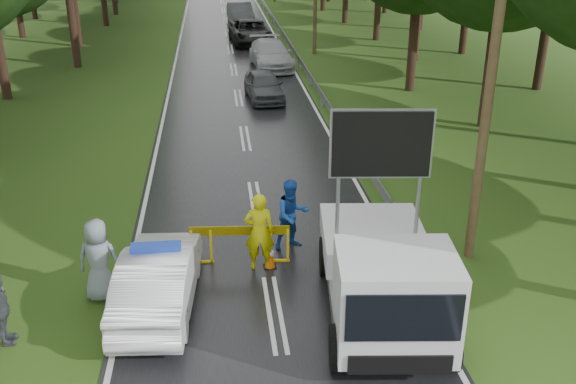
{
  "coord_description": "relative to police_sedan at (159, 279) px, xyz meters",
  "views": [
    {
      "loc": [
        -1.07,
        -11.82,
        8.1
      ],
      "look_at": [
        0.72,
        3.66,
        1.3
      ],
      "focal_mm": 40.0,
      "sensor_mm": 36.0,
      "label": 1
    }
  ],
  "objects": [
    {
      "name": "queue_car_third",
      "position": [
        3.94,
        31.28,
        0.05
      ],
      "size": [
        2.89,
        5.67,
        1.54
      ],
      "primitive_type": "imported",
      "rotation": [
        0.0,
        0.0,
        0.06
      ],
      "color": "black",
      "rests_on": "ground"
    },
    {
      "name": "officer",
      "position": [
        2.33,
        1.44,
        0.29
      ],
      "size": [
        0.76,
        0.53,
        2.01
      ],
      "primitive_type": "imported",
      "rotation": [
        0.0,
        0.0,
        3.08
      ],
      "color": "#DBDB0B",
      "rests_on": "ground"
    },
    {
      "name": "queue_car_second",
      "position": [
        4.65,
        23.83,
        0.03
      ],
      "size": [
        2.43,
        5.3,
        1.5
      ],
      "primitive_type": "imported",
      "rotation": [
        0.0,
        0.0,
        0.06
      ],
      "color": "#ABAEB3",
      "rests_on": "ground"
    },
    {
      "name": "cone_far",
      "position": [
        2.48,
        4.44,
        -0.34
      ],
      "size": [
        0.37,
        0.37,
        0.78
      ],
      "color": "black",
      "rests_on": "ground"
    },
    {
      "name": "bystander_mid",
      "position": [
        -3.04,
        -0.97,
        0.08
      ],
      "size": [
        0.47,
        0.97,
        1.6
      ],
      "primitive_type": "imported",
      "rotation": [
        0.0,
        0.0,
        1.66
      ],
      "color": "#45484E",
      "rests_on": "ground"
    },
    {
      "name": "ground",
      "position": [
        2.5,
        -0.56,
        -0.72
      ],
      "size": [
        160.0,
        160.0,
        0.0
      ],
      "primitive_type": "plane",
      "color": "#2C4C15",
      "rests_on": "ground"
    },
    {
      "name": "guardrail",
      "position": [
        6.2,
        29.1,
        -0.17
      ],
      "size": [
        0.12,
        60.06,
        0.7
      ],
      "color": "gray",
      "rests_on": "ground"
    },
    {
      "name": "queue_car_fourth",
      "position": [
        3.66,
        39.62,
        0.1
      ],
      "size": [
        2.11,
        5.08,
        1.63
      ],
      "primitive_type": "imported",
      "rotation": [
        0.0,
        0.0,
        0.08
      ],
      "color": "#3D4145",
      "rests_on": "ground"
    },
    {
      "name": "police_sedan",
      "position": [
        0.0,
        0.0,
        0.0
      ],
      "size": [
        1.85,
        4.43,
        1.57
      ],
      "rotation": [
        0.0,
        0.0,
        3.06
      ],
      "color": "white",
      "rests_on": "ground"
    },
    {
      "name": "barrier",
      "position": [
        1.86,
        1.76,
        0.06
      ],
      "size": [
        2.48,
        0.26,
        1.03
      ],
      "rotation": [
        0.0,
        0.0,
        -0.08
      ],
      "color": "yellow",
      "rests_on": "ground"
    },
    {
      "name": "work_truck",
      "position": [
        4.75,
        -1.14,
        0.45
      ],
      "size": [
        2.92,
        5.6,
        4.29
      ],
      "rotation": [
        0.0,
        0.0,
        -0.11
      ],
      "color": "gray",
      "rests_on": "ground"
    },
    {
      "name": "civilian",
      "position": [
        3.25,
        2.44,
        0.23
      ],
      "size": [
        1.09,
        0.96,
        1.9
      ],
      "primitive_type": "imported",
      "rotation": [
        0.0,
        0.0,
        0.3
      ],
      "color": "#1B4EB5",
      "rests_on": "ground"
    },
    {
      "name": "cone_left_mid",
      "position": [
        -0.73,
        -0.06,
        -0.35
      ],
      "size": [
        0.36,
        0.36,
        0.76
      ],
      "color": "black",
      "rests_on": "ground"
    },
    {
      "name": "bystander_right",
      "position": [
        -1.33,
        0.52,
        0.26
      ],
      "size": [
        1.05,
        0.77,
        1.96
      ],
      "primitive_type": "imported",
      "rotation": [
        0.0,
        0.0,
        2.98
      ],
      "color": "slate",
      "rests_on": "ground"
    },
    {
      "name": "cone_center",
      "position": [
        2.58,
        1.44,
        -0.38
      ],
      "size": [
        0.32,
        0.32,
        0.69
      ],
      "color": "black",
      "rests_on": "ground"
    },
    {
      "name": "queue_car_first",
      "position": [
        3.7,
        17.07,
        -0.05
      ],
      "size": [
        1.88,
        4.03,
        1.34
      ],
      "primitive_type": "imported",
      "rotation": [
        0.0,
        0.0,
        0.08
      ],
      "color": "#3F4247",
      "rests_on": "ground"
    },
    {
      "name": "cone_right",
      "position": [
        4.9,
        0.94,
        -0.33
      ],
      "size": [
        0.37,
        0.37,
        0.79
      ],
      "color": "black",
      "rests_on": "ground"
    },
    {
      "name": "utility_pole_near",
      "position": [
        7.7,
        1.44,
        4.35
      ],
      "size": [
        1.4,
        0.24,
        10.0
      ],
      "color": "#4A3522",
      "rests_on": "ground"
    },
    {
      "name": "road",
      "position": [
        2.5,
        29.44,
        -0.71
      ],
      "size": [
        7.0,
        140.0,
        0.02
      ],
      "primitive_type": "cube",
      "color": "black",
      "rests_on": "ground"
    }
  ]
}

